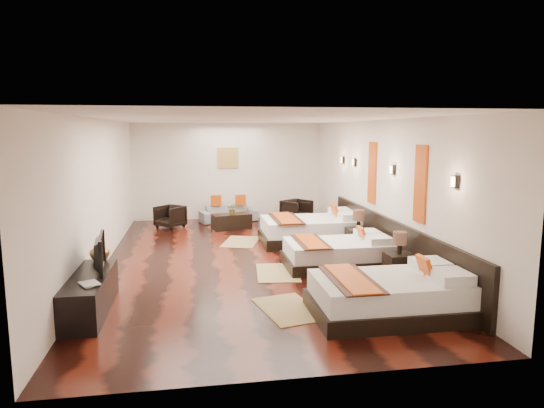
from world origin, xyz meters
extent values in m
cube|color=black|center=(0.00, 0.00, 0.00)|extent=(5.50, 9.50, 0.01)
cube|color=white|center=(0.00, 0.00, 2.80)|extent=(5.50, 9.50, 0.01)
cube|color=silver|center=(0.00, 4.75, 1.40)|extent=(5.50, 0.01, 2.80)
cube|color=silver|center=(-2.75, 0.00, 1.40)|extent=(0.01, 9.50, 2.80)
cube|color=silver|center=(2.75, 0.00, 1.40)|extent=(0.01, 9.50, 2.80)
cube|color=black|center=(2.71, -0.80, 0.45)|extent=(0.08, 6.60, 0.90)
cube|color=black|center=(1.67, -3.23, 0.11)|extent=(2.18, 1.35, 0.23)
cube|color=white|center=(1.67, -3.23, 0.38)|extent=(2.08, 1.25, 0.31)
cube|color=#CD4B0E|center=(2.19, -3.23, 0.66)|extent=(0.16, 0.33, 0.34)
cube|color=#38190F|center=(1.10, -3.23, 0.55)|extent=(0.57, 1.37, 0.02)
cube|color=#CD4B0E|center=(1.10, -3.23, 0.57)|extent=(0.39, 1.37, 0.02)
cube|color=black|center=(1.67, -0.77, 0.11)|extent=(2.01, 1.25, 0.21)
cube|color=white|center=(1.67, -0.77, 0.35)|extent=(1.92, 1.15, 0.29)
cube|color=#CD4B0E|center=(2.15, -0.77, 0.61)|extent=(0.15, 0.31, 0.31)
cube|color=#38190F|center=(1.14, -0.77, 0.51)|extent=(0.53, 1.27, 0.02)
cube|color=#CD4B0E|center=(1.14, -0.77, 0.52)|extent=(0.36, 1.27, 0.02)
cube|color=black|center=(1.67, 1.26, 0.12)|extent=(2.34, 1.45, 0.25)
cube|color=white|center=(1.67, 1.26, 0.41)|extent=(2.23, 1.34, 0.33)
cube|color=#CD4B0E|center=(2.23, 1.26, 0.71)|extent=(0.17, 0.36, 0.36)
cube|color=#38190F|center=(1.06, 1.26, 0.59)|extent=(0.61, 1.47, 0.02)
cube|color=#CD4B0E|center=(1.06, 1.26, 0.61)|extent=(0.42, 1.47, 0.02)
cube|color=black|center=(2.44, -1.81, 0.25)|extent=(0.44, 0.44, 0.49)
cylinder|color=black|center=(2.44, -1.81, 0.59)|extent=(0.08, 0.08, 0.20)
cylinder|color=#3F2619|center=(2.44, -1.81, 0.76)|extent=(0.24, 0.24, 0.22)
cube|color=black|center=(2.44, 0.27, 0.26)|extent=(0.46, 0.46, 0.51)
cylinder|color=black|center=(2.44, 0.27, 0.62)|extent=(0.08, 0.08, 0.21)
cylinder|color=#3F2619|center=(2.44, 0.27, 0.80)|extent=(0.25, 0.25, 0.23)
cube|color=#9B814F|center=(0.31, -2.80, 0.01)|extent=(0.99, 1.33, 0.01)
cube|color=#9B814F|center=(0.47, -0.98, 0.01)|extent=(0.87, 1.27, 0.01)
cube|color=#9B814F|center=(0.05, 1.60, 0.01)|extent=(1.06, 1.36, 0.01)
cube|color=black|center=(-2.50, -2.46, 0.28)|extent=(0.50, 1.80, 0.55)
imported|color=black|center=(-2.45, -2.22, 0.81)|extent=(0.23, 0.92, 0.52)
imported|color=black|center=(-2.50, -2.96, 0.56)|extent=(0.34, 0.37, 0.03)
imported|color=brown|center=(-2.50, -1.65, 0.71)|extent=(0.32, 0.32, 0.32)
imported|color=gray|center=(-0.04, 4.23, 0.24)|extent=(1.72, 1.02, 0.47)
imported|color=black|center=(-1.66, 3.60, 0.30)|extent=(0.91, 0.92, 0.60)
imported|color=black|center=(1.86, 3.81, 0.32)|extent=(0.98, 0.98, 0.65)
cube|color=black|center=(-0.04, 3.18, 0.20)|extent=(1.09, 0.71, 0.40)
imported|color=#276321|center=(-0.02, 3.11, 0.54)|extent=(0.27, 0.23, 0.29)
cube|color=#D86014|center=(2.73, -1.90, 1.70)|extent=(0.04, 0.40, 1.30)
cube|color=#D86014|center=(2.73, 0.30, 1.70)|extent=(0.04, 0.40, 1.30)
cube|color=black|center=(2.71, -3.00, 1.85)|extent=(0.06, 0.12, 0.18)
cube|color=#FFD18C|center=(2.68, -3.00, 1.85)|extent=(0.02, 0.10, 0.14)
cube|color=black|center=(2.71, -0.80, 1.85)|extent=(0.06, 0.12, 0.18)
cube|color=#FFD18C|center=(2.68, -0.80, 1.85)|extent=(0.02, 0.10, 0.14)
cube|color=black|center=(2.71, 1.40, 1.85)|extent=(0.06, 0.12, 0.18)
cube|color=#FFD18C|center=(2.68, 1.40, 1.85)|extent=(0.02, 0.10, 0.14)
cube|color=black|center=(2.71, 2.30, 1.85)|extent=(0.06, 0.12, 0.18)
cube|color=#FFD18C|center=(2.68, 2.30, 1.85)|extent=(0.02, 0.10, 0.14)
cube|color=#AD873F|center=(0.00, 4.73, 1.80)|extent=(0.60, 0.04, 0.60)
camera|label=1|loc=(-1.01, -9.35, 2.57)|focal=31.70mm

